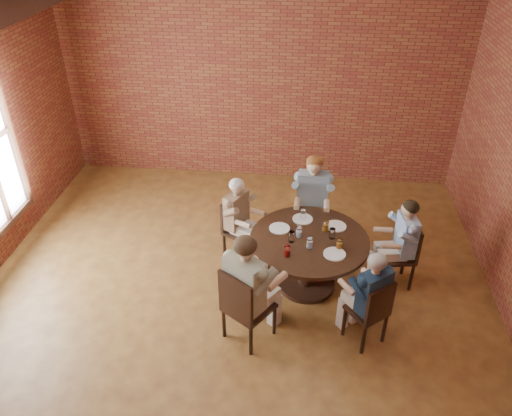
# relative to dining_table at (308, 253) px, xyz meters

# --- Properties ---
(floor) EXTENTS (7.00, 7.00, 0.00)m
(floor) POSITION_rel_dining_table_xyz_m (-0.90, -0.61, -0.53)
(floor) COLOR #9E6C30
(floor) RESTS_ON ground
(ceiling) EXTENTS (7.00, 7.00, 0.00)m
(ceiling) POSITION_rel_dining_table_xyz_m (-0.90, -0.61, 2.87)
(ceiling) COLOR silver
(ceiling) RESTS_ON wall_back
(wall_back) EXTENTS (7.00, 0.00, 7.00)m
(wall_back) POSITION_rel_dining_table_xyz_m (-0.90, 2.89, 1.17)
(wall_back) COLOR brown
(wall_back) RESTS_ON ground
(dining_table) EXTENTS (1.46, 1.46, 0.75)m
(dining_table) POSITION_rel_dining_table_xyz_m (0.00, 0.00, 0.00)
(dining_table) COLOR black
(dining_table) RESTS_ON floor
(chair_a) EXTENTS (0.44, 0.44, 0.89)m
(chair_a) POSITION_rel_dining_table_xyz_m (1.20, 0.19, -0.04)
(chair_a) COLOR black
(chair_a) RESTS_ON floor
(diner_a) EXTENTS (0.65, 0.56, 1.24)m
(diner_a) POSITION_rel_dining_table_xyz_m (1.13, 0.18, 0.09)
(diner_a) COLOR #4477B3
(diner_a) RESTS_ON floor
(chair_b) EXTENTS (0.45, 0.45, 0.95)m
(chair_b) POSITION_rel_dining_table_xyz_m (0.03, 1.05, -0.01)
(chair_b) COLOR black
(chair_b) RESTS_ON floor
(diner_b) EXTENTS (0.56, 0.68, 1.36)m
(diner_b) POSITION_rel_dining_table_xyz_m (0.02, 0.96, 0.15)
(diner_b) COLOR gray
(diner_b) RESTS_ON floor
(chair_c) EXTENTS (0.51, 0.51, 0.88)m
(chair_c) POSITION_rel_dining_table_xyz_m (-0.99, 0.53, -0.05)
(chair_c) COLOR black
(chair_c) RESTS_ON floor
(diner_c) EXTENTS (0.72, 0.68, 1.22)m
(diner_c) POSITION_rel_dining_table_xyz_m (-0.93, 0.50, 0.08)
(diner_c) COLOR brown
(diner_c) RESTS_ON floor
(chair_d) EXTENTS (0.65, 0.65, 0.98)m
(chair_d) POSITION_rel_dining_table_xyz_m (-0.69, -1.00, -0.00)
(chair_d) COLOR black
(chair_d) RESTS_ON floor
(diner_d) EXTENTS (0.88, 0.91, 1.41)m
(diner_d) POSITION_rel_dining_table_xyz_m (-0.64, -0.92, 0.18)
(diner_d) COLOR #B29F8C
(diner_d) RESTS_ON floor
(chair_e) EXTENTS (0.53, 0.53, 0.88)m
(chair_e) POSITION_rel_dining_table_xyz_m (0.70, -0.89, -0.05)
(chair_e) COLOR black
(chair_e) RESTS_ON floor
(diner_e) EXTENTS (0.72, 0.74, 1.23)m
(diner_e) POSITION_rel_dining_table_xyz_m (0.66, -0.83, 0.09)
(diner_e) COLOR #16283E
(diner_e) RESTS_ON floor
(plate_a) EXTENTS (0.26, 0.26, 0.01)m
(plate_a) POSITION_rel_dining_table_xyz_m (0.33, 0.29, 0.23)
(plate_a) COLOR white
(plate_a) RESTS_ON dining_table
(plate_b) EXTENTS (0.26, 0.26, 0.01)m
(plate_b) POSITION_rel_dining_table_xyz_m (-0.10, 0.40, 0.23)
(plate_b) COLOR white
(plate_b) RESTS_ON dining_table
(plate_c) EXTENTS (0.26, 0.26, 0.01)m
(plate_c) POSITION_rel_dining_table_xyz_m (-0.38, 0.16, 0.23)
(plate_c) COLOR white
(plate_c) RESTS_ON dining_table
(plate_d) EXTENTS (0.26, 0.26, 0.01)m
(plate_d) POSITION_rel_dining_table_xyz_m (0.29, -0.28, 0.23)
(plate_d) COLOR white
(plate_d) RESTS_ON dining_table
(glass_a) EXTENTS (0.07, 0.07, 0.14)m
(glass_a) POSITION_rel_dining_table_xyz_m (0.27, 0.03, 0.29)
(glass_a) COLOR white
(glass_a) RESTS_ON dining_table
(glass_b) EXTENTS (0.07, 0.07, 0.14)m
(glass_b) POSITION_rel_dining_table_xyz_m (0.20, 0.19, 0.29)
(glass_b) COLOR white
(glass_b) RESTS_ON dining_table
(glass_c) EXTENTS (0.07, 0.07, 0.14)m
(glass_c) POSITION_rel_dining_table_xyz_m (-0.09, 0.41, 0.29)
(glass_c) COLOR white
(glass_c) RESTS_ON dining_table
(glass_d) EXTENTS (0.07, 0.07, 0.14)m
(glass_d) POSITION_rel_dining_table_xyz_m (-0.13, 0.02, 0.29)
(glass_d) COLOR white
(glass_d) RESTS_ON dining_table
(glass_e) EXTENTS (0.07, 0.07, 0.14)m
(glass_e) POSITION_rel_dining_table_xyz_m (-0.22, -0.08, 0.29)
(glass_e) COLOR white
(glass_e) RESTS_ON dining_table
(glass_f) EXTENTS (0.07, 0.07, 0.14)m
(glass_f) POSITION_rel_dining_table_xyz_m (-0.25, -0.37, 0.29)
(glass_f) COLOR white
(glass_f) RESTS_ON dining_table
(glass_g) EXTENTS (0.07, 0.07, 0.14)m
(glass_g) POSITION_rel_dining_table_xyz_m (0.00, -0.18, 0.29)
(glass_g) COLOR white
(glass_g) RESTS_ON dining_table
(glass_h) EXTENTS (0.07, 0.07, 0.14)m
(glass_h) POSITION_rel_dining_table_xyz_m (0.35, -0.17, 0.29)
(glass_h) COLOR white
(glass_h) RESTS_ON dining_table
(smartphone) EXTENTS (0.08, 0.14, 0.01)m
(smartphone) POSITION_rel_dining_table_xyz_m (0.33, -0.29, 0.23)
(smartphone) COLOR black
(smartphone) RESTS_ON dining_table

